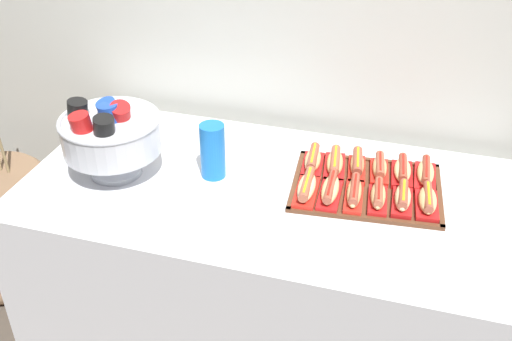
# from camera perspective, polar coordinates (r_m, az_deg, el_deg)

# --- Properties ---
(buffet_table) EXTENTS (1.61, 0.82, 0.75)m
(buffet_table) POSITION_cam_1_polar(r_m,az_deg,el_deg) (2.22, 0.95, -9.19)
(buffet_table) COLOR silver
(buffet_table) RESTS_ON ground_plane
(floor_vase) EXTENTS (0.56, 0.56, 0.99)m
(floor_vase) POSITION_cam_1_polar(r_m,az_deg,el_deg) (2.87, -22.57, -4.83)
(floor_vase) COLOR brown
(floor_vase) RESTS_ON ground_plane
(serving_tray) EXTENTS (0.51, 0.40, 0.01)m
(serving_tray) POSITION_cam_1_polar(r_m,az_deg,el_deg) (2.02, 10.29, -1.61)
(serving_tray) COLOR #56331E
(serving_tray) RESTS_ON buffet_table
(hot_dog_0) EXTENTS (0.08, 0.19, 0.06)m
(hot_dog_0) POSITION_cam_1_polar(r_m,az_deg,el_deg) (1.94, 4.77, -1.62)
(hot_dog_0) COLOR red
(hot_dog_0) RESTS_ON serving_tray
(hot_dog_1) EXTENTS (0.07, 0.18, 0.06)m
(hot_dog_1) POSITION_cam_1_polar(r_m,az_deg,el_deg) (1.94, 6.96, -1.86)
(hot_dog_1) COLOR red
(hot_dog_1) RESTS_ON serving_tray
(hot_dog_2) EXTENTS (0.07, 0.19, 0.06)m
(hot_dog_2) POSITION_cam_1_polar(r_m,az_deg,el_deg) (1.94, 9.16, -2.12)
(hot_dog_2) COLOR red
(hot_dog_2) RESTS_ON serving_tray
(hot_dog_3) EXTENTS (0.07, 0.16, 0.06)m
(hot_dog_3) POSITION_cam_1_polar(r_m,az_deg,el_deg) (1.94, 11.37, -2.31)
(hot_dog_3) COLOR red
(hot_dog_3) RESTS_ON serving_tray
(hot_dog_4) EXTENTS (0.07, 0.16, 0.06)m
(hot_dog_4) POSITION_cam_1_polar(r_m,az_deg,el_deg) (1.94, 13.58, -2.53)
(hot_dog_4) COLOR red
(hot_dog_4) RESTS_ON serving_tray
(hot_dog_5) EXTENTS (0.08, 0.16, 0.06)m
(hot_dog_5) POSITION_cam_1_polar(r_m,az_deg,el_deg) (1.95, 15.76, -2.77)
(hot_dog_5) COLOR red
(hot_dog_5) RESTS_ON serving_tray
(hot_dog_6) EXTENTS (0.08, 0.17, 0.06)m
(hot_dog_6) POSITION_cam_1_polar(r_m,az_deg,el_deg) (2.08, 5.34, 0.91)
(hot_dog_6) COLOR red
(hot_dog_6) RESTS_ON serving_tray
(hot_dog_7) EXTENTS (0.09, 0.18, 0.06)m
(hot_dog_7) POSITION_cam_1_polar(r_m,az_deg,el_deg) (2.08, 7.39, 0.64)
(hot_dog_7) COLOR red
(hot_dog_7) RESTS_ON serving_tray
(hot_dog_8) EXTENTS (0.08, 0.17, 0.06)m
(hot_dog_8) POSITION_cam_1_polar(r_m,az_deg,el_deg) (2.08, 9.45, 0.51)
(hot_dog_8) COLOR red
(hot_dog_8) RESTS_ON serving_tray
(hot_dog_9) EXTENTS (0.08, 0.16, 0.06)m
(hot_dog_9) POSITION_cam_1_polar(r_m,az_deg,el_deg) (2.08, 11.50, 0.20)
(hot_dog_9) COLOR red
(hot_dog_9) RESTS_ON serving_tray
(hot_dog_10) EXTENTS (0.08, 0.17, 0.06)m
(hot_dog_10) POSITION_cam_1_polar(r_m,az_deg,el_deg) (2.08, 13.55, -0.05)
(hot_dog_10) COLOR #B21414
(hot_dog_10) RESTS_ON serving_tray
(hot_dog_11) EXTENTS (0.08, 0.17, 0.06)m
(hot_dog_11) POSITION_cam_1_polar(r_m,az_deg,el_deg) (2.09, 15.59, -0.27)
(hot_dog_11) COLOR red
(hot_dog_11) RESTS_ON serving_tray
(punch_bowl) EXTENTS (0.33, 0.33, 0.27)m
(punch_bowl) POSITION_cam_1_polar(r_m,az_deg,el_deg) (2.05, -13.55, 3.45)
(punch_bowl) COLOR silver
(punch_bowl) RESTS_ON buffet_table
(cup_stack) EXTENTS (0.08, 0.08, 0.19)m
(cup_stack) POSITION_cam_1_polar(r_m,az_deg,el_deg) (2.02, -4.08, 1.85)
(cup_stack) COLOR blue
(cup_stack) RESTS_ON buffet_table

